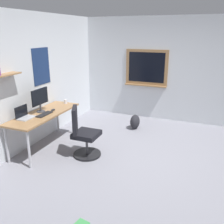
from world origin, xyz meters
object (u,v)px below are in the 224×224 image
(office_chair, at_px, (83,135))
(laptop, at_px, (24,115))
(desk, at_px, (44,116))
(computer_mouse, at_px, (53,110))
(keyboard, at_px, (44,114))
(monitor_primary, at_px, (40,99))
(backpack, at_px, (135,122))
(coffee_mug, at_px, (66,101))

(office_chair, distance_m, laptop, 1.13)
(desk, xyz_separation_m, computer_mouse, (0.20, -0.08, 0.08))
(desk, height_order, computer_mouse, computer_mouse)
(keyboard, xyz_separation_m, computer_mouse, (0.28, -0.00, 0.01))
(monitor_primary, relative_size, backpack, 1.35)
(keyboard, relative_size, coffee_mug, 4.02)
(computer_mouse, relative_size, backpack, 0.30)
(office_chair, height_order, laptop, laptop)
(office_chair, distance_m, backpack, 1.75)
(desk, distance_m, office_chair, 0.90)
(office_chair, relative_size, laptop, 3.06)
(office_chair, xyz_separation_m, coffee_mug, (0.77, 0.84, 0.36))
(desk, height_order, keyboard, keyboard)
(desk, relative_size, monitor_primary, 3.61)
(monitor_primary, distance_m, coffee_mug, 0.74)
(office_chair, bearing_deg, desk, 87.91)
(keyboard, bearing_deg, monitor_primary, 53.79)
(desk, xyz_separation_m, backpack, (1.63, -1.36, -0.48))
(office_chair, bearing_deg, coffee_mug, 47.55)
(laptop, relative_size, monitor_primary, 0.67)
(office_chair, height_order, monitor_primary, monitor_primary)
(office_chair, xyz_separation_m, keyboard, (-0.05, 0.79, 0.33))
(laptop, bearing_deg, coffee_mug, -8.66)
(laptop, bearing_deg, monitor_primary, -6.58)
(laptop, relative_size, backpack, 0.90)
(computer_mouse, bearing_deg, backpack, -41.88)
(office_chair, relative_size, backpack, 2.77)
(laptop, distance_m, backpack, 2.58)
(monitor_primary, relative_size, computer_mouse, 4.46)
(keyboard, bearing_deg, backpack, -36.87)
(desk, distance_m, keyboard, 0.14)
(monitor_primary, bearing_deg, backpack, -42.54)
(monitor_primary, bearing_deg, desk, -113.46)
(desk, height_order, backpack, desk)
(computer_mouse, xyz_separation_m, coffee_mug, (0.54, 0.05, 0.03))
(laptop, height_order, coffee_mug, laptop)
(coffee_mug, xyz_separation_m, backpack, (0.89, -1.33, -0.60))
(desk, distance_m, backpack, 2.17)
(coffee_mug, bearing_deg, keyboard, -176.51)
(laptop, xyz_separation_m, keyboard, (0.29, -0.22, -0.04))
(desk, bearing_deg, office_chair, -92.09)
(computer_mouse, bearing_deg, office_chair, -106.09)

